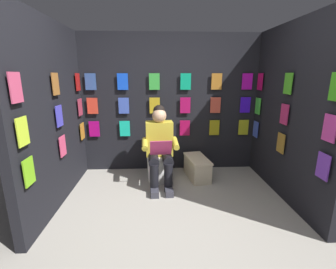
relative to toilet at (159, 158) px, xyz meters
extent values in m
plane|color=#9E998E|center=(-0.19, 1.61, -0.33)|extent=(30.00, 30.00, 0.00)
cube|color=black|center=(-0.19, -0.43, 0.81)|extent=(3.01, 0.10, 2.27)
cube|color=#9B0A6A|center=(1.08, -0.35, 0.41)|extent=(0.17, 0.01, 0.26)
cube|color=#15C6A2|center=(0.57, -0.35, 0.41)|extent=(0.17, 0.01, 0.26)
cube|color=#A7672B|center=(0.06, -0.35, 0.41)|extent=(0.17, 0.01, 0.26)
cube|color=#A00C43|center=(-0.44, -0.35, 0.41)|extent=(0.17, 0.01, 0.26)
cube|color=#988D13|center=(-0.95, -0.35, 0.41)|extent=(0.17, 0.01, 0.26)
cube|color=#A4A61C|center=(-1.46, -0.35, 0.41)|extent=(0.17, 0.01, 0.26)
cube|color=red|center=(1.08, -0.35, 0.80)|extent=(0.17, 0.01, 0.26)
cube|color=#3A55B8|center=(0.57, -0.35, 0.80)|extent=(0.17, 0.01, 0.26)
cube|color=gold|center=(0.06, -0.35, 0.80)|extent=(0.17, 0.01, 0.26)
cube|color=#A40E4D|center=(-0.44, -0.35, 0.80)|extent=(0.17, 0.01, 0.26)
cube|color=#C34735|center=(-0.95, -0.35, 0.80)|extent=(0.17, 0.01, 0.26)
cube|color=#3710D5|center=(-1.46, -0.35, 0.80)|extent=(0.17, 0.01, 0.26)
cube|color=#325294|center=(1.08, -0.35, 1.18)|extent=(0.17, 0.01, 0.26)
cube|color=blue|center=(0.57, -0.35, 1.18)|extent=(0.17, 0.01, 0.26)
cube|color=green|center=(0.06, -0.35, 1.18)|extent=(0.17, 0.01, 0.26)
cube|color=#0C9F70|center=(-0.44, -0.35, 1.18)|extent=(0.17, 0.01, 0.26)
cube|color=#AA6A23|center=(-0.95, -0.35, 1.18)|extent=(0.17, 0.01, 0.26)
cube|color=#AC11AB|center=(-1.46, -0.35, 1.18)|extent=(0.17, 0.01, 0.26)
cube|color=black|center=(-1.69, 0.62, 0.81)|extent=(0.10, 1.99, 2.27)
cube|color=blue|center=(-1.61, -0.20, 0.41)|extent=(0.01, 0.17, 0.26)
cube|color=olive|center=(-1.61, 0.62, 0.41)|extent=(0.01, 0.17, 0.26)
cube|color=#6430A4|center=(-1.61, 1.43, 0.41)|extent=(0.01, 0.17, 0.26)
cube|color=green|center=(-1.61, -0.20, 0.80)|extent=(0.01, 0.17, 0.26)
cube|color=#AD265B|center=(-1.61, 0.62, 0.80)|extent=(0.01, 0.17, 0.26)
cube|color=#B33388|center=(-1.61, 1.43, 0.80)|extent=(0.01, 0.17, 0.26)
cube|color=#B20E4F|center=(-1.61, -0.20, 1.18)|extent=(0.01, 0.17, 0.26)
cube|color=#409C20|center=(-1.61, 0.62, 1.18)|extent=(0.01, 0.17, 0.26)
cube|color=black|center=(1.31, 0.62, 0.81)|extent=(0.10, 1.99, 2.27)
cube|color=#75C11E|center=(1.23, 1.43, 0.41)|extent=(0.01, 0.17, 0.26)
cube|color=#E74872|center=(1.23, 0.62, 0.41)|extent=(0.01, 0.17, 0.26)
cube|color=#C27D23|center=(1.23, -0.20, 0.41)|extent=(0.01, 0.17, 0.26)
cube|color=#C3E332|center=(1.23, 1.43, 0.80)|extent=(0.01, 0.17, 0.26)
cube|color=#433FC5|center=(1.23, 0.62, 0.80)|extent=(0.01, 0.17, 0.26)
cube|color=#A2324B|center=(1.23, -0.20, 0.80)|extent=(0.01, 0.17, 0.26)
cube|color=#CA456A|center=(1.23, 1.43, 1.18)|extent=(0.01, 0.17, 0.26)
cube|color=#A0622B|center=(1.23, 0.62, 1.18)|extent=(0.01, 0.17, 0.26)
cube|color=#A81412|center=(1.23, -0.20, 1.18)|extent=(0.01, 0.17, 0.26)
cylinder|color=white|center=(0.00, 0.08, -0.13)|extent=(0.38, 0.38, 0.40)
cylinder|color=white|center=(0.00, 0.08, 0.09)|extent=(0.41, 0.41, 0.02)
cube|color=white|center=(0.01, -0.18, 0.25)|extent=(0.39, 0.20, 0.36)
cylinder|color=white|center=(0.00, -0.09, 0.25)|extent=(0.39, 0.09, 0.39)
cube|color=gold|center=(0.00, 0.11, 0.36)|extent=(0.41, 0.24, 0.52)
sphere|color=tan|center=(-0.01, 0.14, 0.71)|extent=(0.21, 0.21, 0.21)
sphere|color=black|center=(0.00, 0.11, 0.78)|extent=(0.17, 0.17, 0.17)
cylinder|color=black|center=(-0.11, 0.30, 0.11)|extent=(0.17, 0.41, 0.15)
cylinder|color=black|center=(0.09, 0.31, 0.11)|extent=(0.17, 0.41, 0.15)
cylinder|color=black|center=(-0.12, 0.48, -0.11)|extent=(0.12, 0.12, 0.42)
cylinder|color=black|center=(0.08, 0.49, -0.11)|extent=(0.12, 0.12, 0.42)
cube|color=#33333D|center=(-0.13, 0.54, -0.28)|extent=(0.12, 0.27, 0.09)
cube|color=#33333D|center=(0.07, 0.55, -0.28)|extent=(0.12, 0.27, 0.09)
cylinder|color=gold|center=(-0.23, 0.28, 0.33)|extent=(0.10, 0.31, 0.13)
cylinder|color=gold|center=(0.21, 0.30, 0.33)|extent=(0.10, 0.31, 0.13)
cube|color=#DA3C79|center=(-0.02, 0.45, 0.32)|extent=(0.31, 0.14, 0.23)
cube|color=beige|center=(-0.61, 0.03, -0.17)|extent=(0.37, 0.63, 0.31)
cube|color=beige|center=(-0.61, 0.03, 0.00)|extent=(0.39, 0.66, 0.03)
camera|label=1|loc=(0.03, 3.51, 1.29)|focal=25.01mm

